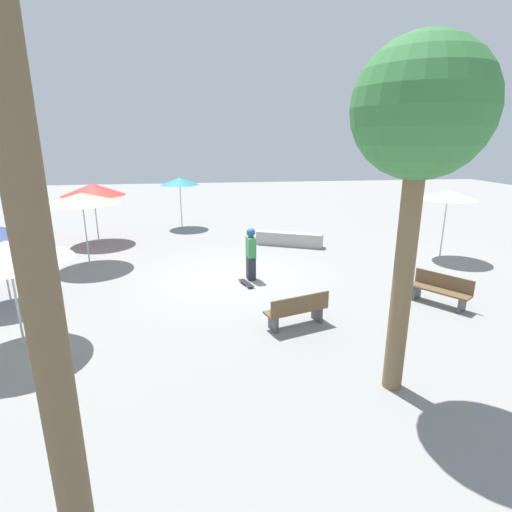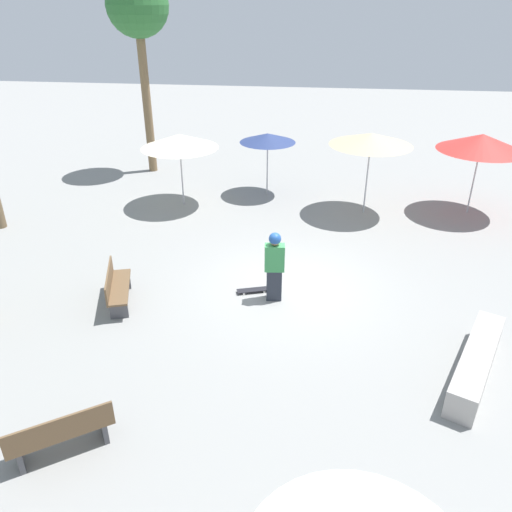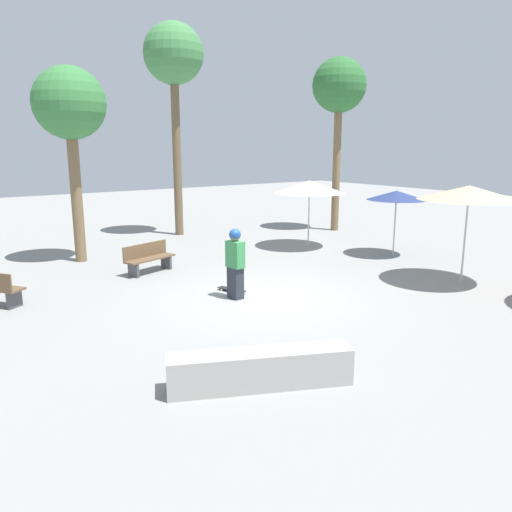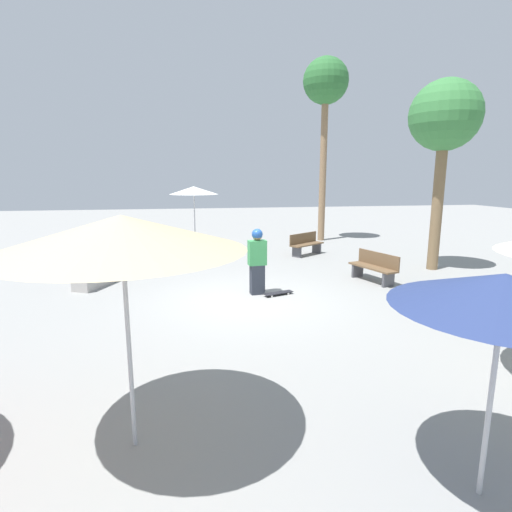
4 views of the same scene
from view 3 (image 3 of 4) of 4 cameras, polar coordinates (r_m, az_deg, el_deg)
ground_plane at (r=12.20m, az=0.32°, el=-4.78°), size 60.00×60.00×0.00m
skater_main at (r=11.93m, az=-2.39°, el=-0.60°), size 0.30×0.48×1.71m
skateboard at (r=12.68m, az=-2.81°, el=-3.85°), size 0.44×0.82×0.07m
concrete_ledge at (r=7.81m, az=0.48°, el=-12.78°), size 2.79×1.65×0.57m
bench_far at (r=14.82m, az=-12.16°, el=-0.25°), size 1.66×0.90×0.85m
shade_umbrella_cream at (r=17.99m, az=6.12°, el=7.86°), size 2.54×2.54×2.42m
shade_umbrella_navy at (r=17.14m, az=15.76°, el=6.69°), size 1.94×1.94×2.18m
shade_umbrella_tan at (r=14.11m, az=23.16°, el=6.66°), size 2.59×2.59×2.62m
palm_tree_center_left at (r=16.62m, az=-20.53°, el=15.61°), size 2.18×2.18×5.96m
palm_tree_right at (r=21.00m, az=-9.39°, el=21.32°), size 2.34×2.34×8.28m
palm_tree_center_right at (r=22.03m, az=9.48°, el=18.29°), size 2.24×2.24×7.19m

